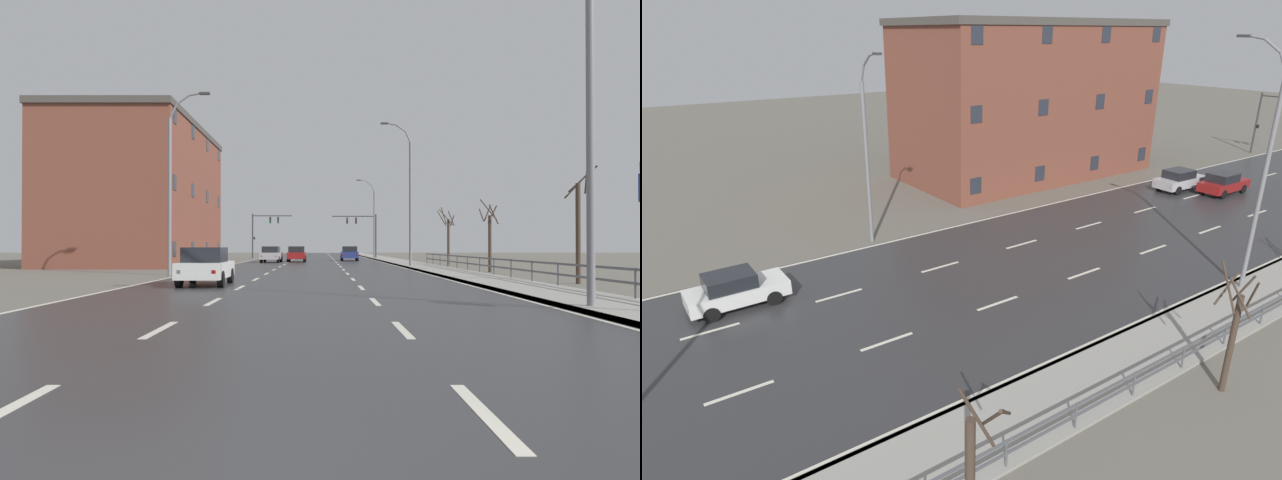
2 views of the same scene
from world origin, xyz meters
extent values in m
cube|color=#666056|center=(0.00, 48.00, -0.06)|extent=(160.00, 160.00, 0.12)
cube|color=beige|center=(-2.33, 18.20, 0.02)|extent=(0.16, 2.20, 0.01)
cube|color=beige|center=(-2.33, 23.60, 0.02)|extent=(0.16, 2.20, 0.01)
cube|color=beige|center=(-2.33, 29.00, 0.02)|extent=(0.16, 2.20, 0.01)
cube|color=beige|center=(-2.33, 34.40, 0.02)|extent=(0.16, 2.20, 0.01)
cube|color=beige|center=(-2.33, 39.80, 0.02)|extent=(0.16, 2.20, 0.01)
cube|color=beige|center=(-2.33, 45.20, 0.02)|extent=(0.16, 2.20, 0.01)
cube|color=beige|center=(-2.33, 50.60, 0.02)|extent=(0.16, 2.20, 0.01)
cube|color=beige|center=(-2.33, 56.00, 0.02)|extent=(0.16, 2.20, 0.01)
cube|color=beige|center=(-2.33, 61.40, 0.02)|extent=(0.16, 2.20, 0.01)
cube|color=beige|center=(2.33, 18.20, 0.02)|extent=(0.16, 2.20, 0.01)
cube|color=beige|center=(2.33, 23.60, 0.02)|extent=(0.16, 2.20, 0.01)
cube|color=beige|center=(2.33, 29.00, 0.02)|extent=(0.16, 2.20, 0.01)
cube|color=beige|center=(2.33, 34.40, 0.02)|extent=(0.16, 2.20, 0.01)
cube|color=beige|center=(2.33, 39.80, 0.02)|extent=(0.16, 2.20, 0.01)
cube|color=beige|center=(2.33, 45.20, 0.02)|extent=(0.16, 2.20, 0.01)
cube|color=beige|center=(2.33, 50.60, 0.02)|extent=(0.16, 2.20, 0.01)
cube|color=beige|center=(-6.85, 60.00, 0.02)|extent=(0.16, 120.00, 0.01)
cube|color=#515459|center=(9.85, 24.65, 0.95)|extent=(0.06, 39.53, 0.08)
cube|color=#515459|center=(9.85, 24.65, 0.55)|extent=(0.06, 39.53, 0.08)
cylinder|color=#515459|center=(9.85, 23.33, 0.50)|extent=(0.07, 0.07, 1.00)
cylinder|color=#515459|center=(9.85, 25.96, 0.50)|extent=(0.07, 0.07, 1.00)
cylinder|color=#515459|center=(9.85, 28.60, 0.50)|extent=(0.07, 0.07, 1.00)
cylinder|color=#515459|center=(9.85, 31.23, 0.50)|extent=(0.07, 0.07, 1.00)
cylinder|color=#515459|center=(9.85, 33.87, 0.50)|extent=(0.07, 0.07, 1.00)
cylinder|color=#515459|center=(9.85, 36.50, 0.50)|extent=(0.07, 0.07, 1.00)
cylinder|color=slate|center=(7.60, 39.10, 4.75)|extent=(0.20, 0.20, 9.50)
cylinder|color=slate|center=(6.86, 39.10, 10.55)|extent=(0.79, 0.11, 0.60)
cylinder|color=slate|center=(6.07, 39.10, 10.89)|extent=(0.89, 0.11, 0.26)
cube|color=#333335|center=(5.63, 39.10, 10.91)|extent=(0.56, 0.24, 0.12)
cylinder|color=slate|center=(-7.60, 27.78, 4.36)|extent=(0.20, 0.20, 8.72)
cylinder|color=slate|center=(-7.42, 27.78, 9.12)|extent=(0.47, 0.11, 0.83)
cylinder|color=slate|center=(-6.88, 27.78, 9.76)|extent=(0.78, 0.11, 0.59)
cylinder|color=slate|center=(-6.09, 27.78, 10.09)|extent=(0.88, 0.11, 0.26)
cube|color=#333335|center=(-5.66, 27.78, 10.11)|extent=(0.56, 0.24, 0.12)
cylinder|color=#38383A|center=(-7.90, 68.75, 2.87)|extent=(0.18, 0.18, 5.73)
cube|color=black|center=(-7.68, 68.70, 2.60)|extent=(0.18, 0.12, 0.32)
cube|color=maroon|center=(-1.60, 53.12, 0.65)|extent=(1.78, 4.11, 0.64)
cube|color=black|center=(-1.60, 52.87, 1.27)|extent=(1.57, 2.01, 0.60)
cube|color=slate|center=(-1.59, 53.82, 1.25)|extent=(1.40, 0.09, 0.51)
cylinder|color=black|center=(-0.78, 54.38, 0.33)|extent=(0.22, 0.66, 0.66)
cylinder|color=black|center=(-2.40, 54.39, 0.33)|extent=(0.22, 0.66, 0.66)
cylinder|color=black|center=(-0.79, 51.84, 0.33)|extent=(0.22, 0.66, 0.66)
cylinder|color=black|center=(-2.41, 51.85, 0.33)|extent=(0.22, 0.66, 0.66)
cube|color=red|center=(-2.27, 51.09, 0.65)|extent=(0.16, 0.04, 0.14)
cube|color=red|center=(-0.95, 51.08, 0.65)|extent=(0.16, 0.04, 0.14)
cube|color=#B7B7BC|center=(-3.98, 51.34, 0.65)|extent=(1.92, 4.17, 0.64)
cube|color=black|center=(-3.99, 51.09, 1.27)|extent=(1.64, 2.06, 0.60)
cube|color=slate|center=(-3.96, 52.04, 1.25)|extent=(1.41, 0.13, 0.51)
cylinder|color=black|center=(-3.13, 52.58, 0.33)|extent=(0.25, 0.67, 0.66)
cylinder|color=black|center=(-4.74, 52.65, 0.33)|extent=(0.25, 0.67, 0.66)
cylinder|color=black|center=(-3.23, 50.04, 0.33)|extent=(0.25, 0.67, 0.66)
cylinder|color=black|center=(-4.84, 50.11, 0.33)|extent=(0.25, 0.67, 0.66)
cube|color=red|center=(-4.72, 49.34, 0.65)|extent=(0.16, 0.05, 0.14)
cube|color=red|center=(-3.40, 49.29, 0.65)|extent=(0.16, 0.05, 0.14)
cube|color=silver|center=(-3.93, 19.69, 0.65)|extent=(1.82, 4.12, 0.64)
cube|color=black|center=(-3.93, 19.44, 1.27)|extent=(1.59, 2.02, 0.60)
cube|color=slate|center=(-3.94, 20.39, 1.25)|extent=(1.40, 0.10, 0.51)
cylinder|color=black|center=(-3.14, 20.98, 0.33)|extent=(0.23, 0.66, 0.66)
cylinder|color=black|center=(-4.76, 20.95, 0.33)|extent=(0.23, 0.66, 0.66)
cylinder|color=black|center=(-3.10, 18.43, 0.33)|extent=(0.23, 0.66, 0.66)
cylinder|color=black|center=(-4.72, 18.41, 0.33)|extent=(0.23, 0.66, 0.66)
cube|color=red|center=(-4.56, 17.66, 0.65)|extent=(0.16, 0.04, 0.14)
cube|color=red|center=(-3.24, 17.67, 0.65)|extent=(0.16, 0.04, 0.14)
cube|color=brown|center=(-14.71, 45.24, 5.74)|extent=(10.21, 19.87, 11.49)
cube|color=#4C4742|center=(-14.71, 45.24, 11.74)|extent=(10.41, 20.27, 0.50)
cube|color=#282D38|center=(-9.59, 36.51, 1.40)|extent=(0.04, 0.90, 1.10)
cube|color=#282D38|center=(-9.59, 42.33, 1.40)|extent=(0.04, 0.90, 1.10)
cube|color=#282D38|center=(-9.59, 48.15, 1.40)|extent=(0.04, 0.90, 1.10)
cube|color=#282D38|center=(-9.59, 53.98, 1.40)|extent=(0.04, 0.90, 1.10)
cube|color=#282D38|center=(-9.59, 36.51, 6.14)|extent=(0.04, 0.90, 1.10)
cube|color=#282D38|center=(-9.59, 42.33, 6.14)|extent=(0.04, 0.90, 1.10)
cube|color=#282D38|center=(-9.59, 48.15, 6.14)|extent=(0.04, 0.90, 1.10)
cube|color=#282D38|center=(-9.59, 53.98, 6.14)|extent=(0.04, 0.90, 1.10)
cube|color=#282D38|center=(-9.59, 36.51, 10.89)|extent=(0.04, 0.90, 1.10)
cube|color=#282D38|center=(-9.59, 42.33, 10.89)|extent=(0.04, 0.90, 1.10)
cube|color=#282D38|center=(-9.59, 48.15, 10.89)|extent=(0.04, 0.90, 1.10)
cube|color=#282D38|center=(-9.59, 53.98, 10.89)|extent=(0.04, 0.90, 1.10)
cylinder|color=#423328|center=(12.26, 21.18, 4.56)|extent=(0.91, 0.99, 1.12)
cylinder|color=#423328|center=(11.93, 21.14, 4.22)|extent=(0.93, 0.29, 1.06)
cylinder|color=#423328|center=(12.16, 20.60, 4.62)|extent=(0.25, 0.72, 1.48)
cylinder|color=#423328|center=(11.27, 31.37, 1.76)|extent=(0.20, 0.20, 3.52)
cylinder|color=#423328|center=(11.41, 31.04, 3.56)|extent=(0.71, 0.36, 1.21)
cylinder|color=#423328|center=(11.19, 31.59, 3.66)|extent=(0.51, 0.23, 1.01)
cylinder|color=#423328|center=(11.05, 30.92, 3.84)|extent=(0.95, 0.53, 1.35)
cylinder|color=#423328|center=(11.49, 31.58, 3.58)|extent=(0.48, 0.52, 1.13)
cylinder|color=#423328|center=(10.76, 31.39, 3.54)|extent=(0.10, 1.06, 0.87)
camera|label=1|loc=(0.75, -3.43, 1.64)|focal=31.61mm
camera|label=2|loc=(18.29, 16.02, 11.07)|focal=29.74mm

